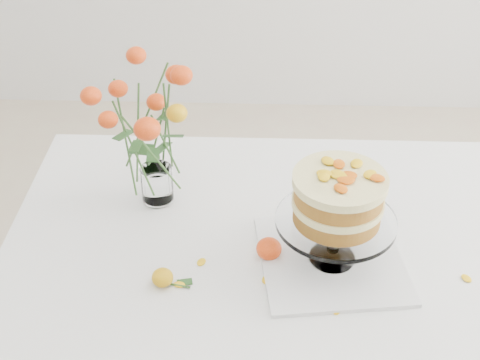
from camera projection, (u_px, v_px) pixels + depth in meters
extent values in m
cube|color=tan|center=(320.00, 259.00, 1.49)|extent=(1.40, 0.90, 0.04)
cylinder|color=tan|center=(99.00, 263.00, 2.03)|extent=(0.06, 0.06, 0.71)
cube|color=white|center=(320.00, 251.00, 1.48)|extent=(1.42, 0.92, 0.01)
cube|color=white|center=(308.00, 170.00, 1.91)|extent=(1.42, 0.01, 0.20)
cube|color=white|center=(12.00, 277.00, 1.56)|extent=(0.01, 0.92, 0.20)
cube|color=silver|center=(332.00, 260.00, 1.44)|extent=(0.34, 0.34, 0.01)
cylinder|color=white|center=(334.00, 238.00, 1.40)|extent=(0.03, 0.03, 0.08)
cylinder|color=white|center=(336.00, 221.00, 1.38)|extent=(0.25, 0.25, 0.01)
cylinder|color=#AB6C26|center=(337.00, 212.00, 1.36)|extent=(0.22, 0.22, 0.04)
cylinder|color=#F2ED9C|center=(338.00, 202.00, 1.35)|extent=(0.23, 0.23, 0.02)
cylinder|color=#AB6C26|center=(339.00, 191.00, 1.33)|extent=(0.22, 0.22, 0.04)
cylinder|color=#F2ED9C|center=(340.00, 180.00, 1.32)|extent=(0.23, 0.23, 0.02)
cylinder|color=white|center=(158.00, 199.00, 1.62)|extent=(0.06, 0.06, 0.01)
cylinder|color=white|center=(157.00, 183.00, 1.59)|extent=(0.08, 0.08, 0.09)
ellipsoid|color=orange|center=(162.00, 278.00, 1.38)|extent=(0.05, 0.05, 0.04)
cylinder|color=#315923|center=(178.00, 286.00, 1.38)|extent=(0.05, 0.01, 0.00)
ellipsoid|color=red|center=(269.00, 249.00, 1.44)|extent=(0.06, 0.06, 0.05)
cylinder|color=#315923|center=(286.00, 257.00, 1.45)|extent=(0.07, 0.01, 0.01)
ellipsoid|color=yellow|center=(266.00, 280.00, 1.40)|extent=(0.03, 0.02, 0.00)
ellipsoid|color=yellow|center=(315.00, 295.00, 1.36)|extent=(0.03, 0.02, 0.00)
ellipsoid|color=yellow|center=(336.00, 310.00, 1.33)|extent=(0.03, 0.02, 0.00)
ellipsoid|color=yellow|center=(201.00, 262.00, 1.44)|extent=(0.03, 0.02, 0.00)
ellipsoid|color=yellow|center=(179.00, 285.00, 1.38)|extent=(0.03, 0.02, 0.00)
ellipsoid|color=yellow|center=(466.00, 278.00, 1.40)|extent=(0.03, 0.02, 0.00)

